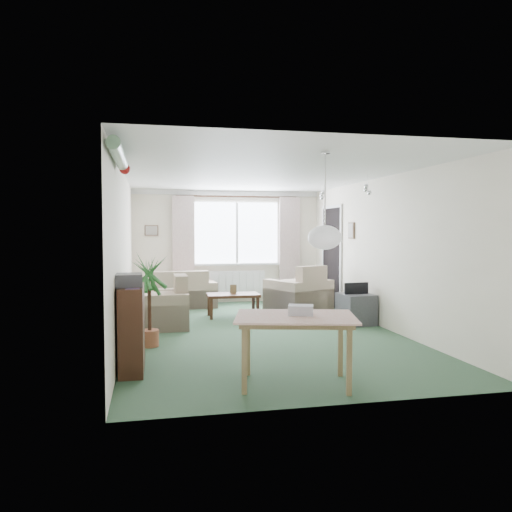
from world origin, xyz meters
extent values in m
plane|color=#2E4D34|center=(0.00, 0.00, 0.00)|extent=(6.50, 6.50, 0.00)
cube|color=white|center=(0.20, 3.23, 1.50)|extent=(1.80, 0.03, 1.30)
cube|color=black|center=(0.20, 3.15, 2.27)|extent=(2.60, 0.03, 0.03)
cube|color=beige|center=(-0.95, 3.13, 1.27)|extent=(0.45, 0.08, 2.00)
cube|color=beige|center=(1.35, 3.13, 1.27)|extent=(0.45, 0.08, 2.00)
cube|color=white|center=(0.20, 3.19, 0.40)|extent=(1.20, 0.10, 0.55)
cube|color=black|center=(1.99, 2.20, 1.00)|extent=(0.03, 0.95, 2.00)
sphere|color=white|center=(0.20, -2.30, 1.48)|extent=(0.36, 0.36, 0.36)
cylinder|color=#196626|center=(-1.92, -2.30, 2.28)|extent=(1.60, 1.60, 0.12)
sphere|color=silver|center=(1.30, 0.90, 2.22)|extent=(0.20, 0.20, 0.20)
sphere|color=silver|center=(1.60, -0.30, 2.22)|extent=(0.20, 0.20, 0.20)
cube|color=brown|center=(-1.60, 3.23, 1.55)|extent=(0.28, 0.03, 0.22)
cube|color=brown|center=(1.98, 1.20, 1.55)|extent=(0.03, 0.24, 0.30)
cube|color=#BCB18E|center=(-1.10, 2.75, 0.38)|extent=(1.55, 0.90, 0.75)
cube|color=#BCAE8E|center=(1.14, 1.78, 0.45)|extent=(1.30, 1.28, 0.89)
cube|color=beige|center=(-1.50, 0.70, 0.42)|extent=(0.89, 0.94, 0.84)
cube|color=black|center=(-0.19, 1.42, 0.21)|extent=(0.93, 0.53, 0.42)
cube|color=brown|center=(-0.17, 1.46, 0.50)|extent=(0.12, 0.02, 0.16)
cube|color=black|center=(-1.84, -1.75, 0.47)|extent=(0.27, 0.78, 0.95)
cube|color=#3C3B41|center=(-1.86, -1.81, 1.02)|extent=(0.30, 0.36, 0.14)
cylinder|color=#1E581E|center=(-1.65, -0.61, 0.60)|extent=(0.67, 0.67, 1.20)
cube|color=tan|center=(-0.21, -2.60, 0.34)|extent=(1.23, 0.97, 0.68)
cube|color=#B8B6C1|center=(-0.15, -2.57, 0.74)|extent=(0.29, 0.25, 0.12)
cube|color=#303034|center=(1.70, 0.30, 0.25)|extent=(0.55, 0.59, 0.50)
cylinder|color=#1F4991|center=(0.41, 1.19, 0.06)|extent=(0.64, 0.64, 0.11)
camera|label=1|loc=(-1.64, -7.37, 1.56)|focal=35.00mm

